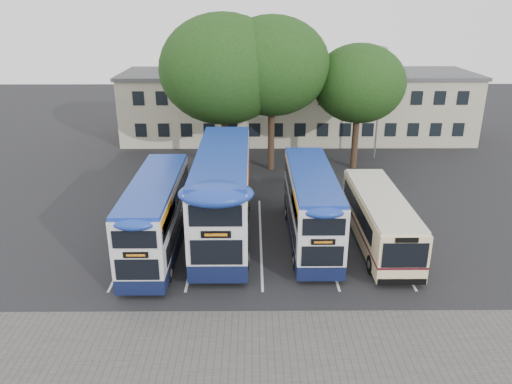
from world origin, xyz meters
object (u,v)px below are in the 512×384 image
object	(u,v)px
tree_left	(223,69)
tree_right	(359,84)
bus_dd_left	(156,213)
lamp_post	(379,98)
bus_dd_right	(311,203)
bus_dd_mid	(223,190)
bus_single	(379,216)
tree_mid	(272,66)

from	to	relation	value
tree_left	tree_right	xyz separation A→B (m)	(10.07, 0.57, -1.13)
bus_dd_left	lamp_post	bearing A→B (deg)	47.27
lamp_post	tree_left	bearing A→B (deg)	-166.57
bus_dd_left	bus_dd_right	xyz separation A→B (m)	(8.09, 1.17, 0.02)
bus_dd_mid	bus_dd_right	distance (m)	4.83
bus_dd_mid	bus_dd_right	world-z (taller)	bus_dd_mid
tree_left	tree_right	size ratio (longest dim) A/B	1.23
bus_dd_left	bus_single	distance (m)	11.76
tree_mid	bus_dd_left	bearing A→B (deg)	-115.07
bus_dd_left	bus_dd_right	world-z (taller)	bus_dd_right
lamp_post	tree_right	world-z (taller)	tree_right
tree_left	bus_dd_right	bearing A→B (deg)	-66.90
tree_left	bus_dd_mid	distance (m)	12.56
lamp_post	tree_left	world-z (taller)	tree_left
lamp_post	tree_mid	size ratio (longest dim) A/B	0.79
lamp_post	bus_dd_mid	distance (m)	18.80
bus_single	bus_dd_mid	bearing A→B (deg)	172.20
bus_dd_left	bus_dd_right	distance (m)	8.17
bus_dd_mid	bus_dd_right	xyz separation A→B (m)	(4.74, -0.79, -0.48)
lamp_post	bus_dd_mid	xyz separation A→B (m)	(-11.79, -14.44, -2.42)
bus_dd_right	tree_left	bearing A→B (deg)	113.10
lamp_post	tree_mid	world-z (taller)	tree_mid
bus_dd_mid	bus_single	world-z (taller)	bus_dd_mid
tree_right	bus_dd_right	world-z (taller)	tree_right
lamp_post	bus_dd_left	size ratio (longest dim) A/B	0.96
tree_mid	bus_single	world-z (taller)	tree_mid
lamp_post	bus_dd_mid	world-z (taller)	lamp_post
lamp_post	tree_right	distance (m)	3.56
tree_left	bus_dd_right	distance (m)	14.45
tree_mid	tree_right	distance (m)	6.68
bus_dd_right	bus_single	world-z (taller)	bus_dd_right
tree_left	lamp_post	bearing A→B (deg)	13.43
tree_mid	bus_single	size ratio (longest dim) A/B	1.23
lamp_post	tree_mid	distance (m)	9.60
lamp_post	bus_dd_left	xyz separation A→B (m)	(-15.14, -16.39, -2.92)
bus_dd_mid	bus_single	bearing A→B (deg)	-7.80
lamp_post	tree_mid	xyz separation A→B (m)	(-8.76, -2.75, 2.80)
bus_dd_left	bus_single	world-z (taller)	bus_dd_left
tree_mid	bus_dd_right	distance (m)	13.82
tree_left	bus_dd_left	size ratio (longest dim) A/B	1.23
tree_mid	tree_right	world-z (taller)	tree_mid
tree_right	bus_single	size ratio (longest dim) A/B	1.02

